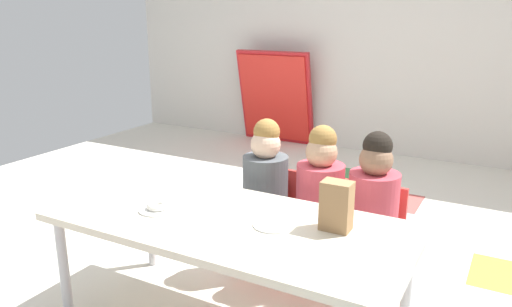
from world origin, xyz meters
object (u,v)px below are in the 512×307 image
at_px(seated_child_far_right, 374,201).
at_px(paper_bag_brown, 336,206).
at_px(folded_activity_table, 275,98).
at_px(seated_child_near_camera, 266,182).
at_px(seated_child_middle_seat, 321,192).
at_px(donut_powdered_on_plate, 157,206).
at_px(paper_plate_center_table, 273,225).
at_px(craft_table, 229,229).
at_px(paper_plate_near_edge, 158,209).

bearing_deg(seated_child_far_right, paper_bag_brown, -93.99).
distance_m(seated_child_far_right, folded_activity_table, 3.35).
xyz_separation_m(seated_child_near_camera, seated_child_far_right, (0.63, 0.00, 0.00)).
distance_m(folded_activity_table, paper_bag_brown, 3.74).
relative_size(seated_child_middle_seat, donut_powdered_on_plate, 9.00).
height_order(seated_child_far_right, paper_plate_center_table, seated_child_far_right).
distance_m(paper_plate_center_table, donut_powdered_on_plate, 0.58).
height_order(seated_child_middle_seat, donut_powdered_on_plate, seated_child_middle_seat).
height_order(craft_table, donut_powdered_on_plate, donut_powdered_on_plate).
relative_size(craft_table, seated_child_near_camera, 1.83).
bearing_deg(seated_child_near_camera, paper_bag_brown, -39.14).
relative_size(seated_child_far_right, donut_powdered_on_plate, 9.00).
bearing_deg(craft_table, folded_activity_table, 113.29).
distance_m(seated_child_middle_seat, paper_bag_brown, 0.57).
xyz_separation_m(folded_activity_table, paper_plate_center_table, (1.65, -3.31, 0.05)).
height_order(seated_child_middle_seat, paper_bag_brown, seated_child_middle_seat).
xyz_separation_m(seated_child_middle_seat, donut_powdered_on_plate, (-0.56, -0.69, 0.05)).
distance_m(craft_table, seated_child_near_camera, 0.62).
height_order(seated_child_middle_seat, folded_activity_table, folded_activity_table).
distance_m(seated_child_near_camera, paper_plate_near_edge, 0.72).
relative_size(paper_plate_near_edge, donut_powdered_on_plate, 1.76).
height_order(seated_child_middle_seat, paper_plate_center_table, seated_child_middle_seat).
xyz_separation_m(craft_table, seated_child_far_right, (0.50, 0.61, 0.02)).
relative_size(folded_activity_table, paper_plate_near_edge, 6.04).
xyz_separation_m(paper_bag_brown, donut_powdered_on_plate, (-0.82, -0.20, -0.09)).
distance_m(craft_table, donut_powdered_on_plate, 0.37).
xyz_separation_m(folded_activity_table, donut_powdered_on_plate, (1.09, -3.42, 0.07)).
relative_size(seated_child_near_camera, paper_plate_near_edge, 5.10).
bearing_deg(paper_plate_center_table, seated_child_far_right, 63.54).
bearing_deg(seated_child_near_camera, craft_table, -78.38).
xyz_separation_m(seated_child_middle_seat, paper_plate_center_table, (0.00, -0.58, 0.03)).
distance_m(paper_bag_brown, paper_plate_center_table, 0.29).
xyz_separation_m(seated_child_middle_seat, paper_bag_brown, (0.26, -0.48, 0.14)).
bearing_deg(craft_table, seated_child_middle_seat, 71.08).
distance_m(craft_table, paper_bag_brown, 0.51).
bearing_deg(paper_plate_center_table, seated_child_middle_seat, 90.44).
distance_m(seated_child_far_right, donut_powdered_on_plate, 1.10).
relative_size(seated_child_near_camera, folded_activity_table, 0.84).
relative_size(craft_table, paper_plate_center_table, 9.31).
relative_size(seated_child_far_right, paper_plate_near_edge, 5.10).
relative_size(craft_table, donut_powdered_on_plate, 16.43).
xyz_separation_m(seated_child_near_camera, paper_plate_center_table, (0.34, -0.58, 0.03)).
bearing_deg(paper_plate_near_edge, folded_activity_table, 107.63).
bearing_deg(paper_plate_near_edge, seated_child_near_camera, 71.73).
bearing_deg(folded_activity_table, seated_child_far_right, -54.60).
distance_m(craft_table, seated_child_middle_seat, 0.65).
relative_size(seated_child_near_camera, donut_powdered_on_plate, 9.00).
relative_size(seated_child_near_camera, seated_child_middle_seat, 1.00).
bearing_deg(paper_bag_brown, folded_activity_table, 120.68).
distance_m(craft_table, folded_activity_table, 3.64).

